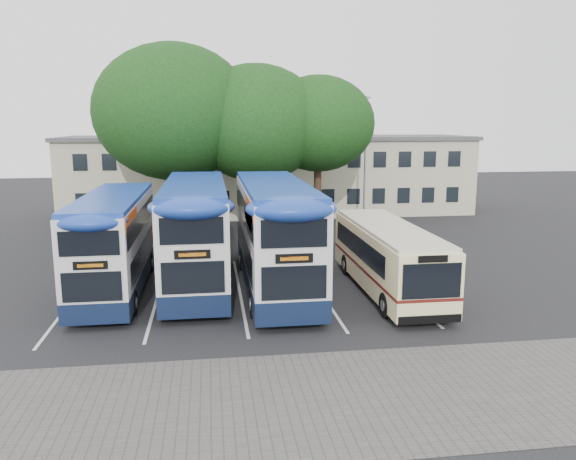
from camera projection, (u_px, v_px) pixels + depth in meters
The scene contains 12 objects.
ground at pixel (352, 328), 20.21m from camera, with size 120.00×120.00×0.00m, color black.
paving_strip at pixel (326, 399), 15.07m from camera, with size 40.00×6.00×0.01m, color #595654.
bay_lines at pixel (240, 292), 24.55m from camera, with size 14.12×11.00×0.01m.
depot_building at pixel (270, 174), 45.85m from camera, with size 32.40×8.40×6.20m.
lamp_post at pixel (365, 154), 39.48m from camera, with size 0.25×1.05×9.06m.
tree_left at pixel (174, 112), 34.98m from camera, with size 9.95×9.95×12.14m.
tree_mid at pixel (256, 123), 35.50m from camera, with size 8.63×8.63×10.92m.
tree_right at pixel (318, 124), 36.02m from camera, with size 7.23×7.23×10.28m.
bus_dd_left at pixel (115, 239), 24.32m from camera, with size 2.47×10.19×4.25m.
bus_dd_mid at pixel (196, 229), 25.34m from camera, with size 2.72×11.23×4.68m.
bus_dd_right at pixel (275, 231), 24.67m from camera, with size 2.76×11.40×4.75m.
bus_single at pixel (387, 254), 24.47m from camera, with size 2.49×9.79×2.92m.
Camera 1 is at (-4.94, -18.66, 7.31)m, focal length 35.00 mm.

